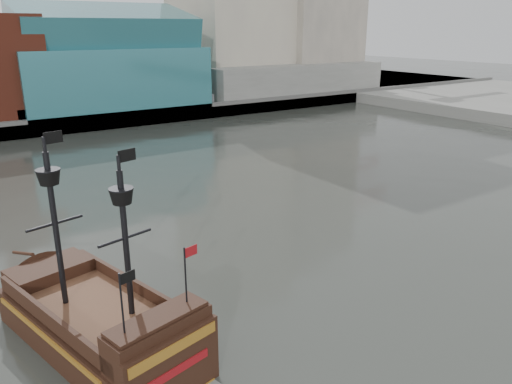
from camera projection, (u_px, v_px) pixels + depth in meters
ground at (381, 339)px, 25.49m from camera, size 400.00×400.00×0.00m
promenade_far at (25, 104)px, 97.52m from camera, size 220.00×60.00×2.00m
seawall at (64, 125)px, 74.23m from camera, size 220.00×1.00×2.60m
crane_a at (357, 11)px, 125.82m from camera, size 22.50×4.00×32.25m
crane_b at (355, 26)px, 139.91m from camera, size 19.10×4.00×26.25m
pirate_ship at (101, 329)px, 24.54m from camera, size 7.98×15.98×11.48m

